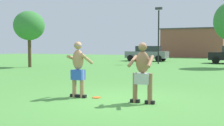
# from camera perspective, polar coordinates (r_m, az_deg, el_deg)

# --- Properties ---
(ground_plane) EXTENTS (80.00, 80.00, 0.00)m
(ground_plane) POSITION_cam_1_polar(r_m,az_deg,el_deg) (8.09, 1.44, -7.49)
(ground_plane) COLOR #4C8E3D
(player_with_cap) EXTENTS (0.62, 0.58, 1.68)m
(player_with_cap) POSITION_cam_1_polar(r_m,az_deg,el_deg) (8.40, -6.92, -0.76)
(player_with_cap) COLOR black
(player_with_cap) RESTS_ON ground_plane
(player_in_gray) EXTENTS (0.68, 0.56, 1.63)m
(player_in_gray) POSITION_cam_1_polar(r_m,az_deg,el_deg) (7.51, 6.23, -1.72)
(player_in_gray) COLOR black
(player_in_gray) RESTS_ON ground_plane
(frisbee) EXTENTS (0.25, 0.25, 0.03)m
(frisbee) POSITION_cam_1_polar(r_m,az_deg,el_deg) (8.38, -3.18, -7.04)
(frisbee) COLOR orange
(frisbee) RESTS_ON ground_plane
(car_gray_far_end) EXTENTS (4.35, 2.12, 1.58)m
(car_gray_far_end) POSITION_cam_1_polar(r_m,az_deg,el_deg) (29.50, 7.22, 2.00)
(car_gray_far_end) COLOR slate
(car_gray_far_end) RESTS_ON ground_plane
(lamp_post) EXTENTS (0.60, 0.24, 4.94)m
(lamp_post) POSITION_cam_1_polar(r_m,az_deg,el_deg) (24.92, 9.48, 6.94)
(lamp_post) COLOR black
(lamp_post) RESTS_ON ground_plane
(outbuilding_behind_lot) EXTENTS (8.66, 4.90, 4.11)m
(outbuilding_behind_lot) POSITION_cam_1_polar(r_m,az_deg,el_deg) (42.01, 16.10, 3.98)
(outbuilding_behind_lot) COLOR brown
(outbuilding_behind_lot) RESTS_ON ground_plane
(tree_right_field) EXTENTS (2.25, 2.25, 4.13)m
(tree_right_field) POSITION_cam_1_polar(r_m,az_deg,el_deg) (21.54, -16.54, 7.27)
(tree_right_field) COLOR #4C3823
(tree_right_field) RESTS_ON ground_plane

